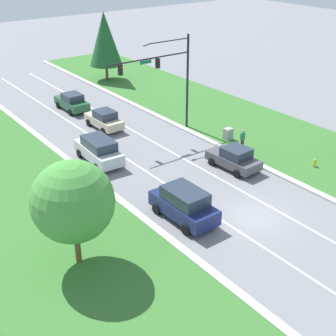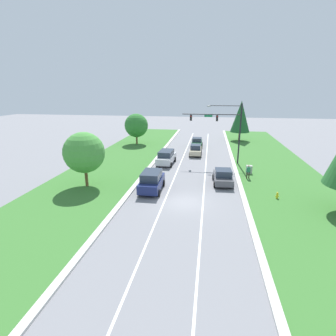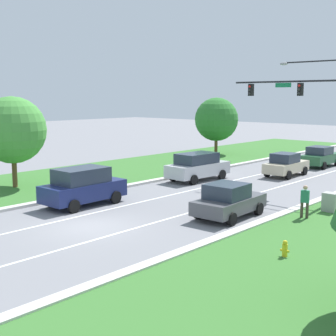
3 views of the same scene
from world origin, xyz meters
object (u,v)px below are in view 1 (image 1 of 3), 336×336
(silver_suv, at_px, (99,150))
(champagne_sedan, at_px, (104,120))
(graphite_sedan, at_px, (234,158))
(oak_near_left_tree, at_px, (73,202))
(utility_cabinet, at_px, (228,134))
(fire_hydrant, at_px, (314,163))
(pedestrian, at_px, (243,139))
(traffic_signal_mast, at_px, (167,71))
(navy_suv, at_px, (184,204))
(forest_sedan, at_px, (72,102))
(conifer_far_right_tree, at_px, (105,39))

(silver_suv, bearing_deg, champagne_sedan, 59.79)
(graphite_sedan, xyz_separation_m, oak_near_left_tree, (-14.54, -3.21, 2.94))
(silver_suv, relative_size, utility_cabinet, 4.79)
(fire_hydrant, xyz_separation_m, oak_near_left_tree, (-19.53, 0.33, 3.43))
(utility_cabinet, xyz_separation_m, pedestrian, (-0.39, -2.09, 0.41))
(traffic_signal_mast, relative_size, pedestrian, 4.94)
(graphite_sedan, xyz_separation_m, utility_cabinet, (3.37, 4.22, -0.31))
(navy_suv, bearing_deg, champagne_sedan, 76.61)
(oak_near_left_tree, bearing_deg, graphite_sedan, 12.44)
(forest_sedan, bearing_deg, fire_hydrant, -69.12)
(navy_suv, xyz_separation_m, silver_suv, (-0.18, 10.26, -0.06))
(conifer_far_right_tree, bearing_deg, graphite_sedan, -99.28)
(pedestrian, distance_m, conifer_far_right_tree, 24.52)
(navy_suv, relative_size, champagne_sedan, 1.10)
(pedestrian, relative_size, fire_hydrant, 2.41)
(fire_hydrant, relative_size, oak_near_left_tree, 0.12)
(silver_suv, bearing_deg, utility_cabinet, -11.52)
(forest_sedan, distance_m, champagne_sedan, 6.21)
(graphite_sedan, xyz_separation_m, fire_hydrant, (4.99, -3.54, -0.49))
(silver_suv, bearing_deg, conifer_far_right_tree, 61.31)
(forest_sedan, bearing_deg, champagne_sedan, -89.50)
(navy_suv, xyz_separation_m, conifer_far_right_tree, (11.66, 29.51, 3.86))
(navy_suv, height_order, silver_suv, navy_suv)
(fire_hydrant, bearing_deg, utility_cabinet, 101.76)
(navy_suv, height_order, oak_near_left_tree, oak_near_left_tree)
(forest_sedan, distance_m, graphite_sedan, 19.44)
(traffic_signal_mast, xyz_separation_m, utility_cabinet, (3.19, -4.44, -5.02))
(champagne_sedan, height_order, conifer_far_right_tree, conifer_far_right_tree)
(forest_sedan, xyz_separation_m, oak_near_left_tree, (-10.68, -22.26, 2.92))
(graphite_sedan, height_order, pedestrian, graphite_sedan)
(utility_cabinet, xyz_separation_m, oak_near_left_tree, (-17.91, -7.42, 3.25))
(traffic_signal_mast, relative_size, forest_sedan, 1.91)
(navy_suv, relative_size, silver_suv, 0.93)
(champagne_sedan, distance_m, utility_cabinet, 11.19)
(navy_suv, xyz_separation_m, champagne_sedan, (3.61, 16.08, -0.21))
(navy_suv, height_order, conifer_far_right_tree, conifer_far_right_tree)
(utility_cabinet, relative_size, conifer_far_right_tree, 0.13)
(graphite_sedan, distance_m, pedestrian, 3.66)
(silver_suv, bearing_deg, forest_sedan, 75.89)
(forest_sedan, relative_size, oak_near_left_tree, 0.74)
(utility_cabinet, bearing_deg, traffic_signal_mast, 125.76)
(traffic_signal_mast, bearing_deg, graphite_sedan, -91.17)
(champagne_sedan, xyz_separation_m, conifer_far_right_tree, (8.05, 13.44, 4.07))
(conifer_far_right_tree, bearing_deg, navy_suv, -111.56)
(silver_suv, bearing_deg, graphite_sedan, -40.03)
(navy_suv, height_order, pedestrian, navy_suv)
(navy_suv, distance_m, conifer_far_right_tree, 31.97)
(champagne_sedan, distance_m, oak_near_left_tree, 19.55)
(forest_sedan, height_order, utility_cabinet, forest_sedan)
(pedestrian, height_order, conifer_far_right_tree, conifer_far_right_tree)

